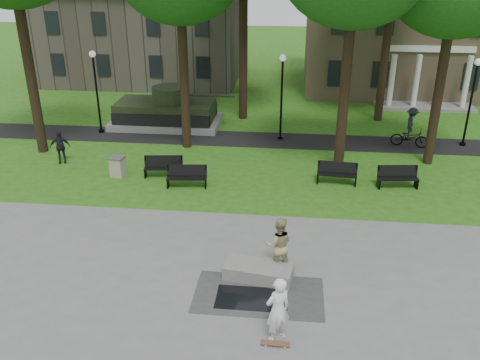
# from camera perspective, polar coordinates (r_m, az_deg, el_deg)

# --- Properties ---
(ground) EXTENTS (120.00, 120.00, 0.00)m
(ground) POSITION_cam_1_polar(r_m,az_deg,el_deg) (17.95, 1.49, -8.54)
(ground) COLOR #275B15
(ground) RESTS_ON ground
(plaza) EXTENTS (22.00, 16.00, 0.02)m
(plaza) POSITION_cam_1_polar(r_m,az_deg,el_deg) (14.02, -0.32, -19.59)
(plaza) COLOR gray
(plaza) RESTS_ON ground
(footpath) EXTENTS (44.00, 2.60, 0.01)m
(footpath) POSITION_cam_1_polar(r_m,az_deg,el_deg) (28.76, 3.50, 4.50)
(footpath) COLOR black
(footpath) RESTS_ON ground
(building_right) EXTENTS (17.00, 12.00, 8.60)m
(building_right) POSITION_cam_1_polar(r_m,az_deg,el_deg) (42.32, 18.91, 15.76)
(building_right) COLOR #9E8460
(building_right) RESTS_ON ground
(building_left) EXTENTS (15.00, 10.00, 7.20)m
(building_left) POSITION_cam_1_polar(r_m,az_deg,el_deg) (43.71, -10.45, 15.87)
(building_left) COLOR #4C443D
(building_left) RESTS_ON ground
(lamp_left) EXTENTS (0.36, 0.36, 4.73)m
(lamp_left) POSITION_cam_1_polar(r_m,az_deg,el_deg) (30.33, -15.86, 10.18)
(lamp_left) COLOR black
(lamp_left) RESTS_ON ground
(lamp_mid) EXTENTS (0.36, 0.36, 4.73)m
(lamp_mid) POSITION_cam_1_polar(r_m,az_deg,el_deg) (28.21, 4.71, 9.99)
(lamp_mid) COLOR black
(lamp_mid) RESTS_ON ground
(lamp_right) EXTENTS (0.36, 0.36, 4.73)m
(lamp_right) POSITION_cam_1_polar(r_m,az_deg,el_deg) (29.71, 24.59, 8.62)
(lamp_right) COLOR black
(lamp_right) RESTS_ON ground
(tank_monument) EXTENTS (7.45, 3.40, 2.40)m
(tank_monument) POSITION_cam_1_polar(r_m,az_deg,el_deg) (31.30, -8.25, 7.59)
(tank_monument) COLOR gray
(tank_monument) RESTS_ON ground
(puddle) EXTENTS (2.20, 1.20, 0.00)m
(puddle) POSITION_cam_1_polar(r_m,az_deg,el_deg) (15.97, 1.32, -13.16)
(puddle) COLOR black
(puddle) RESTS_ON plaza
(concrete_block) EXTENTS (2.33, 1.34, 0.45)m
(concrete_block) POSITION_cam_1_polar(r_m,az_deg,el_deg) (16.77, 2.10, -10.17)
(concrete_block) COLOR gray
(concrete_block) RESTS_ON plaza
(skateboard) EXTENTS (0.78, 0.21, 0.07)m
(skateboard) POSITION_cam_1_polar(r_m,az_deg,el_deg) (14.43, 3.99, -17.90)
(skateboard) COLOR brown
(skateboard) RESTS_ON plaza
(skateboarder) EXTENTS (0.87, 0.79, 1.99)m
(skateboarder) POSITION_cam_1_polar(r_m,az_deg,el_deg) (13.99, 4.27, -14.33)
(skateboarder) COLOR white
(skateboarder) RESTS_ON plaza
(friend_watching) EXTENTS (1.02, 0.83, 1.94)m
(friend_watching) POSITION_cam_1_polar(r_m,az_deg,el_deg) (16.74, 4.37, -7.27)
(friend_watching) COLOR tan
(friend_watching) RESTS_ON plaza
(pedestrian_walker) EXTENTS (1.06, 0.72, 1.68)m
(pedestrian_walker) POSITION_cam_1_polar(r_m,az_deg,el_deg) (26.86, -19.55, 3.53)
(pedestrian_walker) COLOR black
(pedestrian_walker) RESTS_ON ground
(cyclist) EXTENTS (2.07, 1.23, 2.17)m
(cyclist) POSITION_cam_1_polar(r_m,az_deg,el_deg) (28.96, 18.59, 5.24)
(cyclist) COLOR black
(cyclist) RESTS_ON ground
(park_bench_0) EXTENTS (1.84, 0.72, 1.00)m
(park_bench_0) POSITION_cam_1_polar(r_m,az_deg,el_deg) (24.10, -8.56, 1.57)
(park_bench_0) COLOR black
(park_bench_0) RESTS_ON ground
(park_bench_1) EXTENTS (1.84, 0.70, 1.00)m
(park_bench_1) POSITION_cam_1_polar(r_m,az_deg,el_deg) (22.92, -5.97, 0.48)
(park_bench_1) COLOR black
(park_bench_1) RESTS_ON ground
(park_bench_2) EXTENTS (1.83, 0.68, 1.00)m
(park_bench_2) POSITION_cam_1_polar(r_m,az_deg,el_deg) (23.55, 10.83, 0.83)
(park_bench_2) COLOR black
(park_bench_2) RESTS_ON ground
(park_bench_3) EXTENTS (1.84, 0.73, 1.00)m
(park_bench_3) POSITION_cam_1_polar(r_m,az_deg,el_deg) (23.81, 17.31, 0.40)
(park_bench_3) COLOR black
(park_bench_3) RESTS_ON ground
(trash_bin) EXTENTS (0.74, 0.74, 0.96)m
(trash_bin) POSITION_cam_1_polar(r_m,az_deg,el_deg) (24.59, -13.58, 1.51)
(trash_bin) COLOR #A59F88
(trash_bin) RESTS_ON ground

